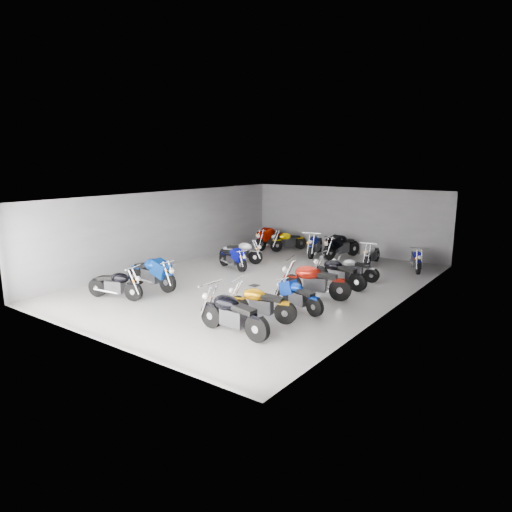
{
  "coord_description": "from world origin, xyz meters",
  "views": [
    {
      "loc": [
        9.53,
        -13.38,
        4.49
      ],
      "look_at": [
        -0.25,
        -0.07,
        1.0
      ],
      "focal_mm": 32.0,
      "sensor_mm": 36.0,
      "label": 1
    }
  ],
  "objects_px": {
    "motorcycle_left_a": "(116,284)",
    "motorcycle_right_d": "(314,281)",
    "motorcycle_back_c": "(315,245)",
    "motorcycle_back_e": "(372,254)",
    "motorcycle_left_b": "(152,273)",
    "motorcycle_right_e": "(338,273)",
    "motorcycle_back_a": "(270,238)",
    "motorcycle_right_f": "(354,269)",
    "motorcycle_left_e": "(233,258)",
    "motorcycle_right_b": "(260,303)",
    "motorcycle_back_d": "(341,246)",
    "motorcycle_right_c": "(298,296)",
    "motorcycle_back_b": "(288,241)",
    "motorcycle_left_f": "(241,252)",
    "motorcycle_back_f": "(416,259)",
    "motorcycle_right_a": "(232,314)",
    "drain_grate": "(254,285)"
  },
  "relations": [
    {
      "from": "motorcycle_right_d",
      "to": "motorcycle_right_f",
      "type": "bearing_deg",
      "value": -17.98
    },
    {
      "from": "motorcycle_right_d",
      "to": "motorcycle_back_e",
      "type": "distance_m",
      "value": 5.87
    },
    {
      "from": "motorcycle_right_b",
      "to": "motorcycle_back_e",
      "type": "bearing_deg",
      "value": -12.43
    },
    {
      "from": "motorcycle_left_f",
      "to": "motorcycle_left_a",
      "type": "bearing_deg",
      "value": -12.26
    },
    {
      "from": "motorcycle_right_b",
      "to": "motorcycle_back_b",
      "type": "distance_m",
      "value": 10.36
    },
    {
      "from": "motorcycle_right_b",
      "to": "motorcycle_back_d",
      "type": "bearing_deg",
      "value": -2.01
    },
    {
      "from": "motorcycle_right_b",
      "to": "motorcycle_right_f",
      "type": "distance_m",
      "value": 5.69
    },
    {
      "from": "drain_grate",
      "to": "motorcycle_right_f",
      "type": "relative_size",
      "value": 0.17
    },
    {
      "from": "motorcycle_left_a",
      "to": "motorcycle_right_d",
      "type": "xyz_separation_m",
      "value": [
        5.2,
        3.95,
        0.08
      ]
    },
    {
      "from": "motorcycle_right_a",
      "to": "motorcycle_right_e",
      "type": "height_order",
      "value": "motorcycle_right_a"
    },
    {
      "from": "motorcycle_right_e",
      "to": "motorcycle_back_a",
      "type": "height_order",
      "value": "motorcycle_back_a"
    },
    {
      "from": "motorcycle_back_c",
      "to": "motorcycle_right_e",
      "type": "bearing_deg",
      "value": 112.46
    },
    {
      "from": "motorcycle_right_c",
      "to": "motorcycle_back_a",
      "type": "xyz_separation_m",
      "value": [
        -6.28,
        7.66,
        0.11
      ]
    },
    {
      "from": "motorcycle_back_e",
      "to": "motorcycle_back_b",
      "type": "bearing_deg",
      "value": -11.81
    },
    {
      "from": "motorcycle_right_d",
      "to": "motorcycle_right_f",
      "type": "distance_m",
      "value": 2.89
    },
    {
      "from": "motorcycle_right_e",
      "to": "motorcycle_back_e",
      "type": "xyz_separation_m",
      "value": [
        -0.44,
        4.21,
        -0.07
      ]
    },
    {
      "from": "motorcycle_back_c",
      "to": "motorcycle_back_e",
      "type": "xyz_separation_m",
      "value": [
        2.89,
        -0.12,
        -0.08
      ]
    },
    {
      "from": "motorcycle_back_d",
      "to": "motorcycle_left_a",
      "type": "bearing_deg",
      "value": 88.79
    },
    {
      "from": "motorcycle_left_e",
      "to": "motorcycle_back_d",
      "type": "relative_size",
      "value": 0.81
    },
    {
      "from": "motorcycle_left_b",
      "to": "motorcycle_right_d",
      "type": "xyz_separation_m",
      "value": [
        5.18,
        2.42,
        0.0
      ]
    },
    {
      "from": "motorcycle_right_a",
      "to": "motorcycle_back_d",
      "type": "xyz_separation_m",
      "value": [
        -1.94,
        10.37,
        0.01
      ]
    },
    {
      "from": "motorcycle_right_c",
      "to": "motorcycle_right_f",
      "type": "bearing_deg",
      "value": 13.92
    },
    {
      "from": "motorcycle_left_a",
      "to": "motorcycle_right_f",
      "type": "relative_size",
      "value": 1.08
    },
    {
      "from": "motorcycle_left_b",
      "to": "motorcycle_left_a",
      "type": "bearing_deg",
      "value": -0.46
    },
    {
      "from": "motorcycle_back_c",
      "to": "motorcycle_back_e",
      "type": "distance_m",
      "value": 2.9
    },
    {
      "from": "motorcycle_right_d",
      "to": "motorcycle_back_d",
      "type": "bearing_deg",
      "value": 2.57
    },
    {
      "from": "motorcycle_right_c",
      "to": "motorcycle_right_d",
      "type": "relative_size",
      "value": 0.81
    },
    {
      "from": "motorcycle_right_b",
      "to": "motorcycle_right_d",
      "type": "bearing_deg",
      "value": -17.49
    },
    {
      "from": "motorcycle_right_a",
      "to": "motorcycle_right_f",
      "type": "xyz_separation_m",
      "value": [
        0.26,
        6.97,
        -0.1
      ]
    },
    {
      "from": "motorcycle_left_a",
      "to": "motorcycle_right_b",
      "type": "height_order",
      "value": "motorcycle_right_b"
    },
    {
      "from": "motorcycle_right_d",
      "to": "motorcycle_back_a",
      "type": "height_order",
      "value": "motorcycle_right_d"
    },
    {
      "from": "motorcycle_back_a",
      "to": "motorcycle_right_c",
      "type": "bearing_deg",
      "value": 131.7
    },
    {
      "from": "motorcycle_right_a",
      "to": "motorcycle_left_a",
      "type": "bearing_deg",
      "value": 90.86
    },
    {
      "from": "motorcycle_left_e",
      "to": "motorcycle_back_a",
      "type": "distance_m",
      "value": 4.78
    },
    {
      "from": "motorcycle_right_c",
      "to": "motorcycle_back_b",
      "type": "distance_m",
      "value": 9.4
    },
    {
      "from": "motorcycle_left_e",
      "to": "motorcycle_back_e",
      "type": "relative_size",
      "value": 0.97
    },
    {
      "from": "motorcycle_back_b",
      "to": "motorcycle_left_f",
      "type": "bearing_deg",
      "value": 111.3
    },
    {
      "from": "motorcycle_right_f",
      "to": "motorcycle_left_e",
      "type": "bearing_deg",
      "value": 95.48
    },
    {
      "from": "motorcycle_right_b",
      "to": "motorcycle_right_e",
      "type": "relative_size",
      "value": 0.95
    },
    {
      "from": "motorcycle_left_f",
      "to": "motorcycle_right_e",
      "type": "distance_m",
      "value": 5.38
    },
    {
      "from": "motorcycle_left_a",
      "to": "motorcycle_right_d",
      "type": "distance_m",
      "value": 6.53
    },
    {
      "from": "motorcycle_back_a",
      "to": "motorcycle_back_e",
      "type": "relative_size",
      "value": 1.23
    },
    {
      "from": "motorcycle_left_b",
      "to": "motorcycle_left_f",
      "type": "distance_m",
      "value": 5.17
    },
    {
      "from": "motorcycle_left_f",
      "to": "motorcycle_right_f",
      "type": "bearing_deg",
      "value": 79.18
    },
    {
      "from": "motorcycle_left_a",
      "to": "motorcycle_back_a",
      "type": "height_order",
      "value": "motorcycle_back_a"
    },
    {
      "from": "motorcycle_right_e",
      "to": "motorcycle_back_d",
      "type": "height_order",
      "value": "motorcycle_back_d"
    },
    {
      "from": "motorcycle_left_a",
      "to": "motorcycle_right_c",
      "type": "height_order",
      "value": "motorcycle_left_a"
    },
    {
      "from": "motorcycle_back_d",
      "to": "motorcycle_back_f",
      "type": "height_order",
      "value": "motorcycle_back_d"
    },
    {
      "from": "motorcycle_back_c",
      "to": "motorcycle_back_d",
      "type": "relative_size",
      "value": 0.95
    },
    {
      "from": "motorcycle_back_c",
      "to": "motorcycle_right_c",
      "type": "bearing_deg",
      "value": 100.33
    }
  ]
}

